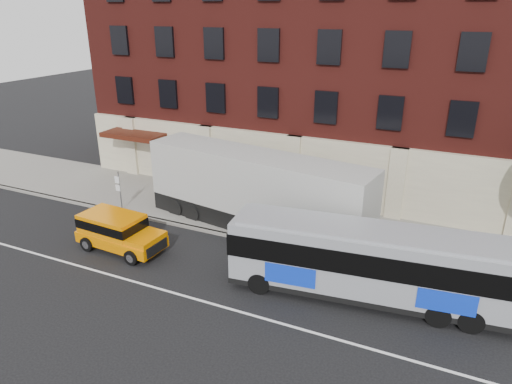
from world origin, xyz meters
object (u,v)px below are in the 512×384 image
at_px(sign_pole, 119,189).
at_px(yellow_suv, 117,230).
at_px(shipping_container, 256,193).
at_px(city_bus, 371,261).

relative_size(sign_pole, yellow_suv, 0.53).
bearing_deg(shipping_container, yellow_suv, -137.05).
relative_size(city_bus, yellow_suv, 2.46).
height_order(yellow_suv, shipping_container, shipping_container).
bearing_deg(shipping_container, sign_pole, -170.54).
xyz_separation_m(sign_pole, yellow_suv, (2.78, -3.53, -0.43)).
distance_m(sign_pole, yellow_suv, 4.51).
bearing_deg(sign_pole, city_bus, -9.90).
bearing_deg(shipping_container, city_bus, -29.83).
distance_m(yellow_suv, shipping_container, 7.21).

